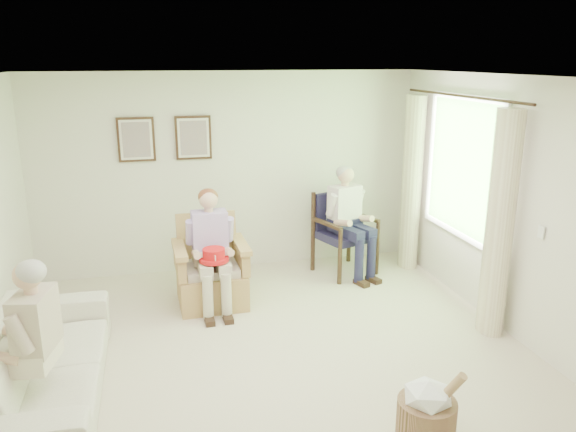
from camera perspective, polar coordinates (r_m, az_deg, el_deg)
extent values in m
plane|color=beige|center=(5.33, -1.23, -15.38)|extent=(5.50, 5.50, 0.00)
cube|color=silver|center=(7.41, -5.96, 4.39)|extent=(5.00, 0.04, 2.60)
cube|color=silver|center=(5.83, 23.41, 0.02)|extent=(0.04, 5.50, 2.60)
cube|color=white|center=(4.56, -1.43, 13.83)|extent=(5.00, 5.50, 0.02)
cube|color=#2D6B23|center=(6.73, 17.37, 4.76)|extent=(0.02, 1.40, 1.50)
cube|color=white|center=(6.63, 17.85, 11.38)|extent=(0.04, 1.52, 0.06)
cube|color=white|center=(6.91, 16.77, -1.60)|extent=(0.04, 1.52, 0.06)
cylinder|color=#382114|center=(6.58, 17.18, 11.58)|extent=(0.03, 2.50, 0.03)
cylinder|color=beige|center=(5.94, 20.69, -0.92)|extent=(0.34, 0.34, 2.30)
cylinder|color=beige|center=(7.58, 12.44, 3.20)|extent=(0.34, 0.34, 2.30)
cube|color=#382114|center=(7.24, -15.17, 7.51)|extent=(0.45, 0.03, 0.55)
cube|color=silver|center=(7.21, -15.17, 7.49)|extent=(0.39, 0.01, 0.49)
cube|color=tan|center=(7.21, -15.17, 7.48)|extent=(0.33, 0.01, 0.43)
cube|color=#382114|center=(7.25, -9.59, 7.86)|extent=(0.45, 0.03, 0.55)
cube|color=silver|center=(7.23, -9.58, 7.83)|extent=(0.39, 0.01, 0.49)
cube|color=tan|center=(7.22, -9.57, 7.83)|extent=(0.33, 0.01, 0.43)
cube|color=tan|center=(6.60, -7.74, -7.16)|extent=(0.75, 0.73, 0.39)
cube|color=beige|center=(6.48, -7.80, -5.27)|extent=(0.58, 0.56, 0.09)
cube|color=tan|center=(6.71, -8.20, -2.08)|extent=(0.69, 0.21, 0.59)
cube|color=tan|center=(6.45, -10.93, -4.54)|extent=(0.09, 0.68, 0.28)
cube|color=tan|center=(6.51, -4.81, -4.10)|extent=(0.09, 0.68, 0.28)
cylinder|color=black|center=(7.13, 4.17, -5.02)|extent=(0.06, 0.06, 0.45)
cylinder|color=black|center=(7.33, 8.79, -4.56)|extent=(0.06, 0.06, 0.45)
cylinder|color=black|center=(7.65, 2.84, -3.53)|extent=(0.06, 0.06, 0.45)
cylinder|color=black|center=(7.84, 7.19, -3.15)|extent=(0.06, 0.06, 0.45)
cube|color=#1E1B3B|center=(7.39, 5.81, -2.01)|extent=(0.60, 0.58, 0.10)
cube|color=#1E1B3B|center=(7.56, 5.17, 0.63)|extent=(0.56, 0.07, 0.52)
imported|color=silver|center=(5.18, -23.52, -13.53)|extent=(2.29, 0.89, 0.67)
cube|color=beige|center=(6.43, -7.85, -3.96)|extent=(0.40, 0.26, 0.16)
cube|color=#BE9FE0|center=(6.36, -7.96, -1.52)|extent=(0.39, 0.24, 0.46)
sphere|color=#DDAD8E|center=(6.25, -8.08, 1.69)|extent=(0.21, 0.21, 0.21)
ellipsoid|color=brown|center=(6.27, -8.11, 1.96)|extent=(0.22, 0.22, 0.18)
cube|color=beige|center=(6.23, -8.53, -5.12)|extent=(0.14, 0.44, 0.13)
cube|color=beige|center=(6.25, -6.70, -4.99)|extent=(0.14, 0.44, 0.13)
cylinder|color=beige|center=(6.15, -8.24, -8.12)|extent=(0.12, 0.12, 0.50)
cylinder|color=beige|center=(6.17, -6.38, -7.97)|extent=(0.12, 0.12, 0.50)
cube|color=#1C1B3C|center=(7.34, 5.85, -0.81)|extent=(0.40, 0.26, 0.16)
cube|color=white|center=(7.28, 5.86, 1.34)|extent=(0.39, 0.24, 0.46)
sphere|color=#DDAD8E|center=(7.19, 5.97, 4.18)|extent=(0.21, 0.21, 0.21)
ellipsoid|color=#B7B2AD|center=(7.21, 5.91, 4.41)|extent=(0.22, 0.22, 0.18)
cube|color=#1C1B3C|center=(7.13, 5.67, -1.74)|extent=(0.14, 0.44, 0.13)
cube|color=#1C1B3C|center=(7.19, 7.17, -1.62)|extent=(0.14, 0.44, 0.13)
cylinder|color=#1C1B3C|center=(7.05, 6.14, -4.57)|extent=(0.12, 0.12, 0.57)
cylinder|color=#1C1B3C|center=(7.11, 7.66, -4.42)|extent=(0.12, 0.12, 0.57)
cube|color=beige|center=(4.84, -24.34, -12.59)|extent=(0.42, 0.26, 0.16)
cube|color=#BDAA92|center=(4.73, -24.68, -9.48)|extent=(0.41, 0.24, 0.46)
sphere|color=#DDAD8E|center=(4.59, -25.23, -5.33)|extent=(0.21, 0.21, 0.21)
ellipsoid|color=#B7B2AD|center=(4.60, -25.21, -4.93)|extent=(0.22, 0.22, 0.18)
cube|color=beige|center=(4.69, -25.97, -14.41)|extent=(0.14, 0.44, 0.13)
cube|color=beige|center=(4.65, -23.49, -14.37)|extent=(0.14, 0.44, 0.13)
cylinder|color=beige|center=(4.65, -26.08, -18.36)|extent=(0.12, 0.12, 0.47)
cylinder|color=beige|center=(4.61, -23.53, -18.36)|extent=(0.12, 0.12, 0.47)
cylinder|color=red|center=(6.15, -7.52, -4.38)|extent=(0.32, 0.32, 0.04)
cylinder|color=red|center=(6.13, -7.54, -3.85)|extent=(0.24, 0.24, 0.12)
cube|color=white|center=(6.15, -6.35, -3.76)|extent=(0.05, 0.01, 0.05)
cube|color=white|center=(6.25, -7.67, -3.47)|extent=(0.01, 0.04, 0.05)
cube|color=white|center=(6.12, -8.73, -3.94)|extent=(0.04, 0.01, 0.05)
cube|color=white|center=(6.01, -7.40, -4.25)|extent=(0.01, 0.04, 0.05)
cylinder|color=#A06F57|center=(4.53, 13.83, -19.57)|extent=(0.53, 0.53, 0.34)
ellipsoid|color=white|center=(4.41, 14.02, -17.25)|extent=(0.39, 0.39, 0.23)
cylinder|color=#A57F56|center=(4.41, 15.49, -17.31)|extent=(0.17, 0.31, 0.51)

